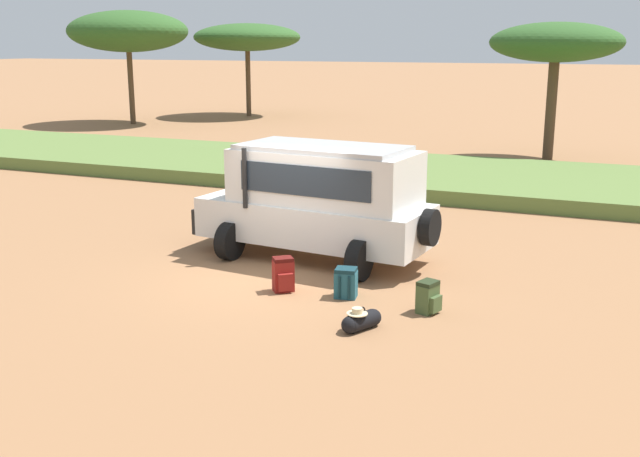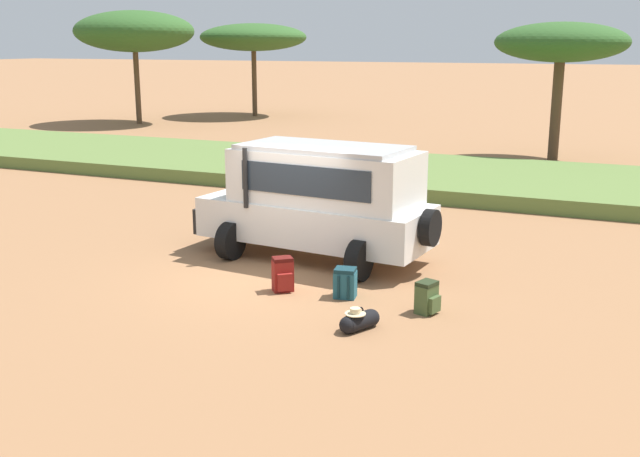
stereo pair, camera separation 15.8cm
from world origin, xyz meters
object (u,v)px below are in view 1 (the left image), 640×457
Objects in this scene: backpack_near_rear_wheel at (346,283)px; duffel_bag_low_black_case at (361,321)px; acacia_tree_far_left at (128,31)px; safari_vehicle at (319,199)px; backpack_beside_front_wheel at (428,297)px; acacia_tree_left_mid at (247,37)px; acacia_tree_centre_back at (556,43)px; backpack_cluster_center at (283,275)px.

backpack_near_rear_wheel is 1.60m from duffel_bag_low_black_case.
safari_vehicle is at bearing -45.79° from acacia_tree_far_left.
backpack_beside_front_wheel is 0.76× the size of duffel_bag_low_black_case.
acacia_tree_centre_back is at bearing -30.16° from acacia_tree_left_mid.
duffel_bag_low_black_case is (1.98, -1.24, -0.16)m from backpack_cluster_center.
backpack_near_rear_wheel is 0.10× the size of acacia_tree_centre_back.
backpack_cluster_center is 1.18× the size of backpack_near_rear_wheel.
safari_vehicle is 32.49m from acacia_tree_left_mid.
backpack_near_rear_wheel is at bearing -58.88° from acacia_tree_left_mid.
acacia_tree_far_left is (-20.41, 20.98, 3.80)m from safari_vehicle.
safari_vehicle is at bearing 142.29° from backpack_beside_front_wheel.
safari_vehicle is 3.95m from backpack_beside_front_wheel.
backpack_beside_front_wheel is 2.77m from backpack_cluster_center.
backpack_cluster_center is 31.48m from acacia_tree_far_left.
acacia_tree_centre_back reaches higher than backpack_near_rear_wheel.
backpack_cluster_center reaches higher than duffel_bag_low_black_case.
acacia_tree_centre_back is (2.86, 16.42, 3.17)m from safari_vehicle.
backpack_cluster_center is 0.10× the size of acacia_tree_far_left.
backpack_cluster_center is at bearing -173.10° from backpack_near_rear_wheel.
safari_vehicle is 0.80× the size of acacia_tree_far_left.
acacia_tree_left_mid is (-19.61, 30.05, 4.53)m from backpack_beside_front_wheel.
backpack_cluster_center is 0.12× the size of acacia_tree_centre_back.
safari_vehicle is 7.33× the size of duffel_bag_low_black_case.
acacia_tree_left_mid is (-18.82, 31.24, 4.65)m from duffel_bag_low_black_case.
acacia_tree_centre_back is (0.62, 19.94, 4.31)m from duffel_bag_low_black_case.
acacia_tree_left_mid is (-16.58, 27.72, 3.51)m from safari_vehicle.
acacia_tree_left_mid reaches higher than duffel_bag_low_black_case.
duffel_bag_low_black_case is 0.11× the size of acacia_tree_far_left.
acacia_tree_centre_back reaches higher than duffel_bag_low_black_case.
duffel_bag_low_black_case is (-0.78, -1.18, -0.12)m from backpack_beside_front_wheel.
acacia_tree_left_mid is (-16.84, 30.00, 4.48)m from backpack_cluster_center.
acacia_tree_left_mid is (3.83, 6.74, -0.29)m from acacia_tree_far_left.
duffel_bag_low_black_case is (2.24, -3.52, -1.14)m from safari_vehicle.
acacia_tree_left_mid reaches higher than backpack_beside_front_wheel.
duffel_bag_low_black_case is 33.73m from acacia_tree_far_left.
backpack_near_rear_wheel is 19.08m from acacia_tree_centre_back.
acacia_tree_far_left is (-23.43, 23.32, 4.82)m from backpack_beside_front_wheel.
backpack_beside_front_wheel is (3.02, -2.34, -1.02)m from safari_vehicle.
backpack_beside_front_wheel is at bearing -44.86° from acacia_tree_far_left.
duffel_bag_low_black_case is 0.11× the size of acacia_tree_left_mid.
acacia_tree_left_mid is 22.49m from acacia_tree_centre_back.
backpack_beside_front_wheel is 1.02× the size of backpack_near_rear_wheel.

